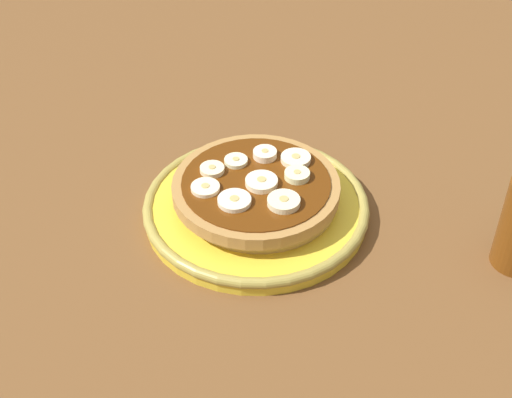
% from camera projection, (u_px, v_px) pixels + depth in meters
% --- Properties ---
extents(ground_plane, '(1.40, 1.40, 0.03)m').
position_uv_depth(ground_plane, '(256.00, 225.00, 0.82)').
color(ground_plane, brown).
extents(plate, '(0.25, 0.25, 0.02)m').
position_uv_depth(plate, '(256.00, 207.00, 0.81)').
color(plate, yellow).
rests_on(plate, ground_plane).
extents(pancake_stack, '(0.18, 0.18, 0.03)m').
position_uv_depth(pancake_stack, '(259.00, 190.00, 0.79)').
color(pancake_stack, tan).
rests_on(pancake_stack, plate).
extents(banana_slice_0, '(0.03, 0.03, 0.01)m').
position_uv_depth(banana_slice_0, '(259.00, 184.00, 0.77)').
color(banana_slice_0, '#FEEDC4').
rests_on(banana_slice_0, pancake_stack).
extents(banana_slice_1, '(0.03, 0.03, 0.01)m').
position_uv_depth(banana_slice_1, '(297.00, 175.00, 0.79)').
color(banana_slice_1, '#F0F4B6').
rests_on(banana_slice_1, pancake_stack).
extents(banana_slice_2, '(0.03, 0.03, 0.01)m').
position_uv_depth(banana_slice_2, '(205.00, 188.00, 0.77)').
color(banana_slice_2, '#FEEBBD').
rests_on(banana_slice_2, pancake_stack).
extents(banana_slice_3, '(0.03, 0.03, 0.01)m').
position_uv_depth(banana_slice_3, '(212.00, 170.00, 0.79)').
color(banana_slice_3, '#FBE9B5').
rests_on(banana_slice_3, pancake_stack).
extents(banana_slice_4, '(0.03, 0.03, 0.01)m').
position_uv_depth(banana_slice_4, '(296.00, 159.00, 0.81)').
color(banana_slice_4, '#F5E8BE').
rests_on(banana_slice_4, pancake_stack).
extents(banana_slice_5, '(0.03, 0.03, 0.01)m').
position_uv_depth(banana_slice_5, '(284.00, 202.00, 0.75)').
color(banana_slice_5, beige).
rests_on(banana_slice_5, pancake_stack).
extents(banana_slice_6, '(0.04, 0.04, 0.01)m').
position_uv_depth(banana_slice_6, '(234.00, 201.00, 0.75)').
color(banana_slice_6, '#F9E9C5').
rests_on(banana_slice_6, pancake_stack).
extents(banana_slice_7, '(0.03, 0.03, 0.01)m').
position_uv_depth(banana_slice_7, '(265.00, 154.00, 0.81)').
color(banana_slice_7, '#FAE4C1').
rests_on(banana_slice_7, pancake_stack).
extents(banana_slice_8, '(0.03, 0.03, 0.01)m').
position_uv_depth(banana_slice_8, '(236.00, 161.00, 0.81)').
color(banana_slice_8, '#ECEABB').
rests_on(banana_slice_8, pancake_stack).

